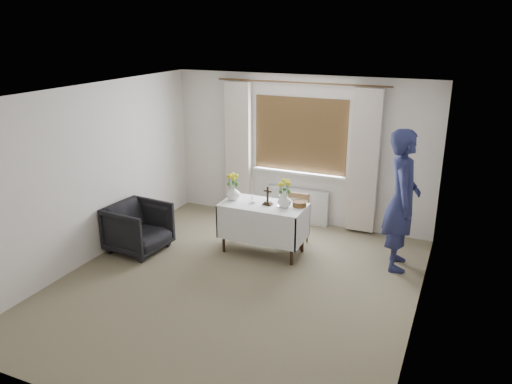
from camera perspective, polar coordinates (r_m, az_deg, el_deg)
ground at (r=6.69m, az=-2.33°, el=-10.56°), size 5.00×5.00×0.00m
altar_table at (r=7.42m, az=0.83°, el=-4.17°), size 1.24×0.64×0.76m
wooden_chair at (r=7.69m, az=4.45°, el=-3.24°), size 0.37×0.37×0.80m
armchair at (r=7.68m, az=-13.29°, el=-4.00°), size 0.87×0.85×0.73m
person at (r=7.06m, az=16.34°, el=-0.92°), size 0.60×0.79×1.97m
radiator at (r=8.60m, az=4.72°, el=-1.54°), size 1.10×0.10×0.60m
wooden_cross at (r=7.22m, az=1.34°, el=-0.42°), size 0.14×0.11×0.28m
candlestick_left at (r=7.26m, az=-0.46°, el=-0.05°), size 0.11×0.11×0.34m
candlestick_right at (r=7.16m, az=2.83°, el=-0.34°), size 0.10×0.10×0.34m
flower_vase_left at (r=7.45m, az=-2.63°, el=-0.06°), size 0.25×0.25×0.22m
flower_vase_right at (r=7.15m, az=3.26°, el=-0.93°), size 0.22×0.22×0.21m
wicker_basket at (r=7.22m, az=4.98°, el=-1.36°), size 0.25×0.25×0.08m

